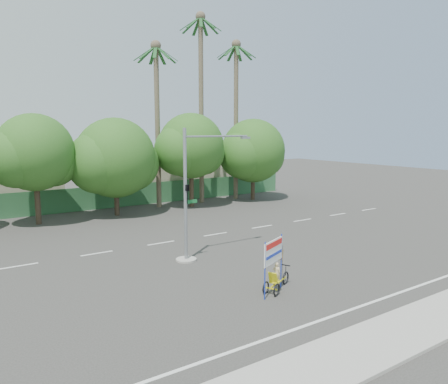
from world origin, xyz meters
TOP-DOWN VIEW (x-y plane):
  - ground at (0.00, 0.00)m, footprint 120.00×120.00m
  - sidewalk_near at (0.00, -7.50)m, footprint 50.00×2.40m
  - fence at (0.00, 21.50)m, footprint 38.00×0.08m
  - building_right at (8.00, 26.00)m, footprint 14.00×8.00m
  - tree_left at (-7.05, 18.00)m, footprint 6.66×5.60m
  - tree_center at (-1.05, 18.00)m, footprint 7.62×6.40m
  - tree_right at (5.95, 18.00)m, footprint 6.90×5.80m
  - tree_far_right at (12.95, 18.00)m, footprint 7.38×6.20m
  - palm_tall at (8.00, 19.50)m, footprint 3.73×3.79m
  - palm_mid at (12.00, 19.50)m, footprint 3.73×3.79m
  - palm_short at (3.50, 19.50)m, footprint 3.73×3.79m
  - traffic_signal at (-2.20, 3.98)m, footprint 4.72×1.10m
  - trike_billboard at (-1.55, -2.09)m, footprint 2.31×1.20m

SIDE VIEW (x-z plane):
  - ground at x=0.00m, z-range 0.00..0.00m
  - sidewalk_near at x=0.00m, z-range 0.00..0.12m
  - trike_billboard at x=-1.55m, z-range -0.24..2.22m
  - fence at x=0.00m, z-range 0.00..2.00m
  - building_right at x=8.00m, z-range 0.00..3.60m
  - traffic_signal at x=-2.20m, z-range -0.58..6.42m
  - tree_center at x=-1.05m, z-range 0.54..8.39m
  - tree_far_right at x=12.95m, z-range 0.68..8.61m
  - tree_left at x=-7.05m, z-range 1.02..9.09m
  - tree_right at x=5.95m, z-range 1.06..9.42m
  - palm_short at x=3.50m, z-range 1.64..16.09m
  - palm_mid at x=12.00m, z-range 1.67..17.12m
  - palm_tall at x=8.00m, z-range 1.74..19.19m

